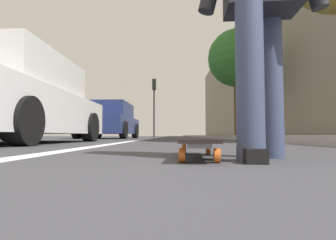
{
  "coord_description": "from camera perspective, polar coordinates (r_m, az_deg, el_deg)",
  "views": [
    {
      "loc": [
        -0.38,
        0.27,
        0.13
      ],
      "look_at": [
        10.78,
        0.42,
        0.77
      ],
      "focal_mm": 29.02,
      "sensor_mm": 36.0,
      "label": 1
    }
  ],
  "objects": [
    {
      "name": "lane_stripe_white",
      "position": [
        20.4,
        -1.75,
        -3.61
      ],
      "size": [
        52.0,
        0.16,
        0.01
      ],
      "primitive_type": "cube",
      "color": "silver",
      "rests_on": "ground"
    },
    {
      "name": "parked_car_near",
      "position": [
        5.29,
        -29.45,
        3.33
      ],
      "size": [
        4.13,
        2.02,
        1.47
      ],
      "color": "silver",
      "rests_on": "ground"
    },
    {
      "name": "street_tree_mid",
      "position": [
        13.33,
        14.24,
        12.37
      ],
      "size": [
        2.67,
        2.67,
        5.07
      ],
      "color": "brown",
      "rests_on": "ground"
    },
    {
      "name": "ground_plane",
      "position": [
        10.39,
        2.28,
        -3.97
      ],
      "size": [
        80.0,
        80.0,
        0.0
      ],
      "primitive_type": "plane",
      "color": "#38383D"
    },
    {
      "name": "skateboard",
      "position": [
        1.64,
        6.18,
        -4.6
      ],
      "size": [
        0.85,
        0.25,
        0.11
      ],
      "color": "orange",
      "rests_on": "ground"
    },
    {
      "name": "traffic_light",
      "position": [
        20.14,
        -2.93,
        4.87
      ],
      "size": [
        0.33,
        0.28,
        4.31
      ],
      "color": "#2D2D2D",
      "rests_on": "ground"
    },
    {
      "name": "parked_car_mid",
      "position": [
        11.81,
        -12.25,
        -0.28
      ],
      "size": [
        4.21,
        2.13,
        1.5
      ],
      "color": "navy",
      "rests_on": "ground"
    },
    {
      "name": "sidewalk_curb",
      "position": [
        18.7,
        11.38,
        -3.38
      ],
      "size": [
        52.0,
        3.2,
        0.14
      ],
      "primitive_type": "cube",
      "color": "#9E9B93",
      "rests_on": "ground"
    },
    {
      "name": "building_facade",
      "position": [
        23.57,
        15.37,
        7.85
      ],
      "size": [
        40.0,
        1.2,
        9.24
      ],
      "primitive_type": "cube",
      "color": "gray",
      "rests_on": "ground"
    }
  ]
}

